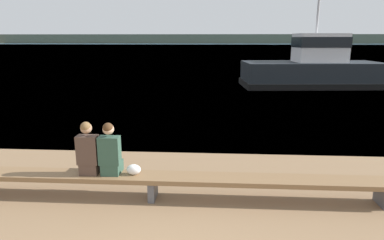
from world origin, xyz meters
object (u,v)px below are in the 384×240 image
Objects in this scene: shopping_bag at (134,170)px; tugboat_red at (313,70)px; person_right at (110,152)px; bench_main at (153,179)px; person_left at (89,152)px.

shopping_bag is 17.49m from tugboat_red.
shopping_bag is at bearing 0.95° from person_right.
person_right is 0.54m from shopping_bag.
tugboat_red is (7.20, 15.79, 0.63)m from bench_main.
person_left reaches higher than shopping_bag.
person_right is (0.41, 0.00, -0.01)m from person_left.
person_left is 0.90m from shopping_bag.
shopping_bag reaches higher than bench_main.
bench_main is at bearing -0.99° from person_right.
person_right is 0.12× the size of tugboat_red.
person_right is at bearing 0.06° from person_left.
person_left is 3.80× the size of shopping_bag.
person_left reaches higher than bench_main.
bench_main is at bearing -3.31° from shopping_bag.
person_right is at bearing 179.01° from bench_main.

